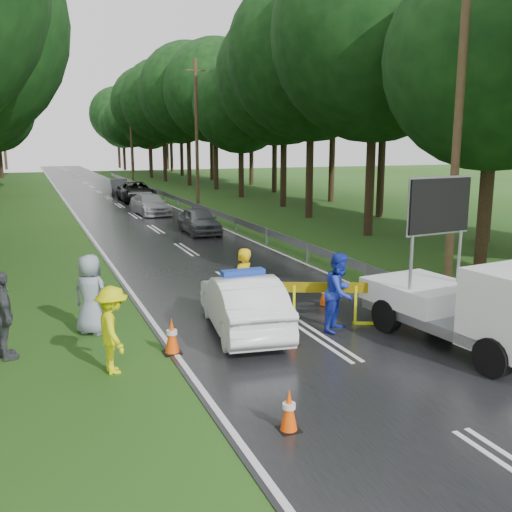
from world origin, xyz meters
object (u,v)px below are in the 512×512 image
queue_car_first (199,221)px  queue_car_second (150,204)px  work_truck (474,305)px  civilian (340,292)px  officer (243,285)px  queue_car_third (136,192)px  police_sedan (243,304)px  barrier (325,293)px  queue_car_fourth (119,187)px

queue_car_first → queue_car_second: 8.34m
work_truck → civilian: 3.00m
work_truck → officer: size_ratio=2.53×
queue_car_third → police_sedan: bearing=-94.4°
barrier → queue_car_fourth: bearing=112.4°
officer → work_truck: bearing=101.4°
police_sedan → work_truck: work_truck is taller
police_sedan → queue_car_first: police_sedan is taller
queue_car_third → queue_car_fourth: (-0.37, 6.00, -0.07)m
officer → queue_car_fourth: size_ratio=0.47×
work_truck → barrier: 3.46m
queue_car_fourth → barrier: bearing=-85.6°
officer → civilian: 2.43m
work_truck → queue_car_fourth: bearing=85.8°
queue_car_first → work_truck: bearing=-86.3°
officer → queue_car_third: bearing=-131.5°
barrier → work_truck: bearing=-26.9°
police_sedan → barrier: police_sedan is taller
queue_car_second → queue_car_third: size_ratio=0.83×
barrier → queue_car_first: bearing=109.0°
barrier → queue_car_fourth: (0.74, 37.59, -0.16)m
civilian → queue_car_fourth: bearing=52.0°
police_sedan → queue_car_third: size_ratio=0.83×
work_truck → queue_car_fourth: (-1.47, 40.25, -0.34)m
police_sedan → queue_car_third: (3.17, 31.33, 0.04)m
queue_car_first → queue_car_third: queue_car_third is taller
work_truck → queue_car_third: (-1.09, 34.25, -0.26)m
queue_car_second → work_truck: bearing=-91.7°
civilian → barrier: bearing=66.0°
police_sedan → queue_car_first: size_ratio=1.15×
work_truck → queue_car_third: work_truck is taller
police_sedan → civilian: civilian is taller
queue_car_second → queue_car_third: bearing=79.7°
officer → queue_car_first: size_ratio=0.50×
officer → queue_car_third: 30.73m
work_truck → civilian: (-2.09, 2.16, -0.04)m
police_sedan → queue_car_second: (2.49, 23.00, -0.06)m
officer → queue_car_second: size_ratio=0.43×
barrier → queue_car_first: 15.01m
civilian → queue_car_second: (0.31, 23.77, -0.32)m
queue_car_first → queue_car_second: queue_car_first is taller
queue_car_first → queue_car_second: bearing=95.4°
work_truck → queue_car_first: work_truck is taller
queue_car_fourth → civilian: bearing=-85.5°
work_truck → queue_car_first: 17.66m
queue_car_second → queue_car_fourth: 14.32m
civilian → queue_car_first: civilian is taller
officer → queue_car_first: bearing=-138.1°
queue_car_third → queue_car_second: bearing=-93.3°
barrier → queue_car_second: 23.27m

